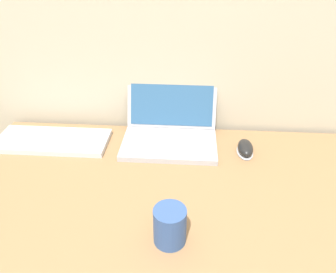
# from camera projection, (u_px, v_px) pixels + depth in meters

# --- Properties ---
(desk) EXTENTS (1.40, 0.74, 0.70)m
(desk) POSITION_uv_depth(u_px,v_px,m) (173.00, 261.00, 1.21)
(desk) COLOR #936D47
(desk) RESTS_ON ground_plane
(laptop) EXTENTS (0.35, 0.30, 0.23)m
(laptop) POSITION_uv_depth(u_px,v_px,m) (170.00, 127.00, 1.24)
(laptop) COLOR #ADADB2
(laptop) RESTS_ON desk
(drink_cup) EXTENTS (0.08, 0.08, 0.10)m
(drink_cup) POSITION_uv_depth(u_px,v_px,m) (168.00, 225.00, 0.82)
(drink_cup) COLOR #33518C
(drink_cup) RESTS_ON desk
(computer_mouse) EXTENTS (0.06, 0.11, 0.04)m
(computer_mouse) POSITION_uv_depth(u_px,v_px,m) (245.00, 148.00, 1.18)
(computer_mouse) COLOR #B2B2B7
(computer_mouse) RESTS_ON desk
(external_keyboard) EXTENTS (0.42, 0.17, 0.02)m
(external_keyboard) POSITION_uv_depth(u_px,v_px,m) (53.00, 141.00, 1.24)
(external_keyboard) COLOR silver
(external_keyboard) RESTS_ON desk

